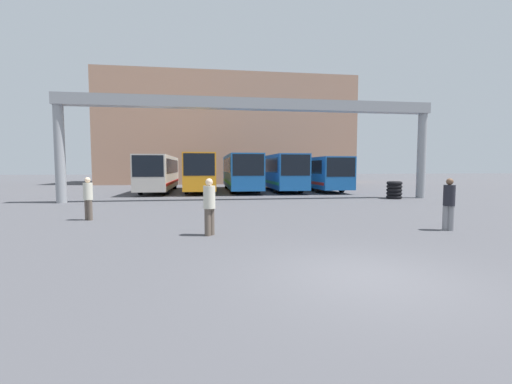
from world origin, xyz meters
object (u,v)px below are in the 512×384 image
pedestrian_mid_right (209,205)px  tire_stack (394,190)px  bus_slot_1 (201,170)px  bus_slot_3 (281,170)px  pedestrian_near_center (449,203)px  traffic_cone (209,202)px  bus_slot_0 (159,171)px  bus_slot_2 (241,170)px  bus_slot_4 (317,172)px  pedestrian_far_center (88,197)px

pedestrian_mid_right → tire_stack: (12.76, 11.04, -0.37)m
bus_slot_1 → bus_slot_3: 7.29m
bus_slot_1 → tire_stack: 16.23m
pedestrian_near_center → traffic_cone: size_ratio=3.10×
bus_slot_0 → pedestrian_near_center: bus_slot_0 is taller
bus_slot_2 → pedestrian_mid_right: bus_slot_2 is taller
bus_slot_1 → bus_slot_4: bearing=0.9°
bus_slot_1 → pedestrian_near_center: size_ratio=6.20×
bus_slot_1 → bus_slot_3: bus_slot_1 is taller
bus_slot_0 → bus_slot_4: bearing=-0.6°
bus_slot_1 → bus_slot_4: 10.94m
bus_slot_0 → tire_stack: bearing=-29.0°
bus_slot_1 → pedestrian_mid_right: size_ratio=6.13×
traffic_cone → pedestrian_far_center: bearing=-144.2°
bus_slot_3 → bus_slot_1: bearing=178.7°
pedestrian_far_center → pedestrian_mid_right: 6.27m
bus_slot_1 → pedestrian_far_center: bearing=-104.8°
bus_slot_0 → pedestrian_mid_right: bearing=-78.3°
bus_slot_2 → bus_slot_3: (3.65, -0.55, -0.01)m
traffic_cone → tire_stack: 13.23m
traffic_cone → bus_slot_0: bearing=108.2°
bus_slot_3 → tire_stack: 10.90m
bus_slot_1 → traffic_cone: 12.82m
bus_slot_4 → traffic_cone: bearing=-128.6°
bus_slot_4 → tire_stack: bus_slot_4 is taller
bus_slot_2 → pedestrian_far_center: (-7.94, -16.64, -0.94)m
bus_slot_4 → pedestrian_mid_right: bus_slot_4 is taller
bus_slot_3 → pedestrian_far_center: bearing=-125.8°
traffic_cone → pedestrian_mid_right: bearing=-90.2°
bus_slot_1 → pedestrian_mid_right: bearing=-88.3°
bus_slot_3 → pedestrian_far_center: 19.85m
bus_slot_3 → bus_slot_4: size_ratio=0.94×
bus_slot_3 → pedestrian_mid_right: size_ratio=5.95×
bus_slot_4 → traffic_cone: size_ratio=19.82×
bus_slot_0 → pedestrian_mid_right: (4.25, -20.48, -0.84)m
bus_slot_1 → bus_slot_3: bearing=-1.3°
bus_slot_1 → bus_slot_3: size_ratio=1.03×
bus_slot_1 → pedestrian_far_center: bus_slot_1 is taller
pedestrian_far_center → tire_stack: pedestrian_far_center is taller
bus_slot_4 → pedestrian_far_center: 22.42m
bus_slot_0 → pedestrian_mid_right: 20.94m
bus_slot_3 → pedestrian_near_center: 20.36m
bus_slot_1 → bus_slot_4: size_ratio=0.97×
bus_slot_3 → tire_stack: bearing=-55.8°
bus_slot_1 → pedestrian_mid_right: (0.61, -20.16, -0.93)m
bus_slot_2 → tire_stack: size_ratio=9.94×
bus_slot_1 → bus_slot_0: bearing=174.9°
tire_stack → bus_slot_2: bearing=135.6°
bus_slot_4 → bus_slot_3: bearing=-174.6°
pedestrian_far_center → pedestrian_mid_right: size_ratio=0.97×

